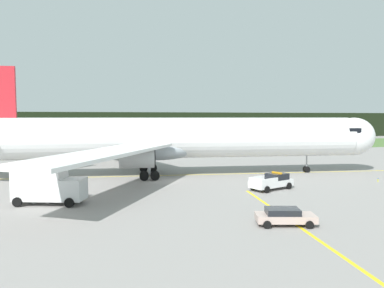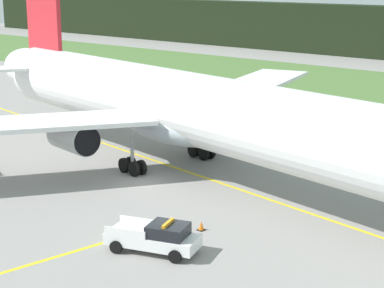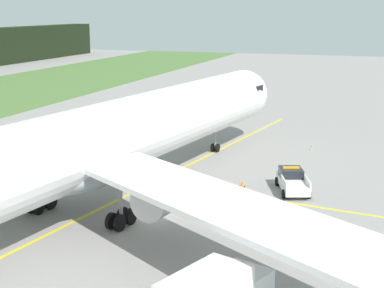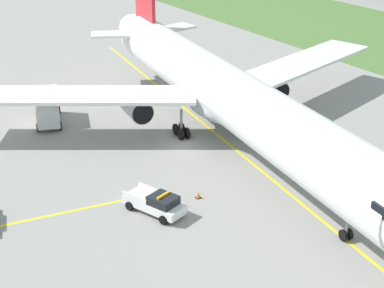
# 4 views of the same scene
# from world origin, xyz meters

# --- Properties ---
(ground) EXTENTS (320.00, 320.00, 0.00)m
(ground) POSITION_xyz_m (0.00, 0.00, 0.00)
(ground) COLOR gray
(taxiway_centerline_main) EXTENTS (82.06, 12.49, 0.01)m
(taxiway_centerline_main) POSITION_xyz_m (1.79, 4.26, 0.00)
(taxiway_centerline_main) COLOR yellow
(taxiway_centerline_main) RESTS_ON ground
(airliner) EXTENTS (62.30, 51.49, 14.82)m
(airliner) POSITION_xyz_m (1.22, 4.34, 5.17)
(airliner) COLOR white
(airliner) RESTS_ON ground
(ops_pickup_truck) EXTENTS (5.74, 3.72, 1.94)m
(ops_pickup_truck) POSITION_xyz_m (10.03, -8.82, 0.90)
(ops_pickup_truck) COLOR white
(ops_pickup_truck) RESTS_ON ground
(apron_cone) EXTENTS (0.47, 0.47, 0.59)m
(apron_cone) POSITION_xyz_m (9.80, -4.55, 0.29)
(apron_cone) COLOR black
(apron_cone) RESTS_ON ground
(taxiway_edge_light_east) EXTENTS (0.12, 0.12, 0.50)m
(taxiway_edge_light_east) POSITION_xyz_m (25.20, -8.35, 0.27)
(taxiway_edge_light_east) COLOR yellow
(taxiway_edge_light_east) RESTS_ON ground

